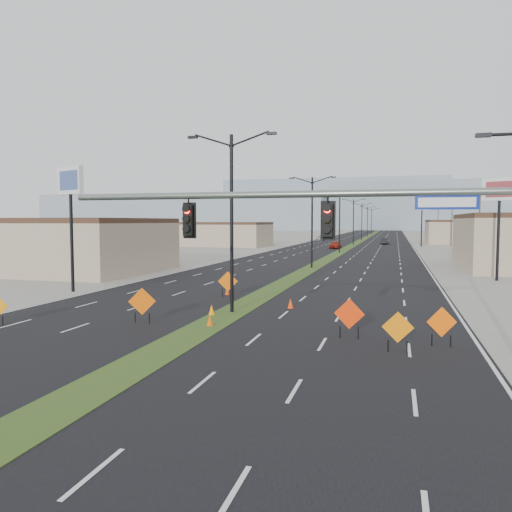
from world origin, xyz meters
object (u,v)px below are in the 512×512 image
(construction_sign_4, at_px, (398,329))
(cone_1, at_px, (210,321))
(streetlight_3, at_px, (353,220))
(streetlight_6, at_px, (371,221))
(streetlight_0, at_px, (232,217))
(pole_sign_east_far, at_px, (422,209))
(streetlight_4, at_px, (362,220))
(car_mid, at_px, (385,241))
(car_left, at_px, (335,245))
(cone_3, at_px, (227,291))
(streetlight_2, at_px, (340,220))
(car_far, at_px, (320,238))
(pole_sign_east_near, at_px, (500,198))
(construction_sign_1, at_px, (142,303))
(signal_mast, at_px, (385,234))
(pole_sign_west, at_px, (70,190))
(cone_0, at_px, (212,310))
(construction_sign_3, at_px, (349,315))
(cone_2, at_px, (290,303))
(construction_sign_5, at_px, (442,323))
(streetlight_5, at_px, (367,220))
(streetlight_1, at_px, (312,219))
(construction_sign_2, at_px, (228,282))

(construction_sign_4, height_order, cone_1, construction_sign_4)
(streetlight_3, xyz_separation_m, streetlight_6, (0.00, 84.00, 0.00))
(streetlight_0, xyz_separation_m, pole_sign_east_far, (14.02, 80.86, 2.35))
(streetlight_4, bearing_deg, car_mid, -74.25)
(car_left, height_order, cone_3, car_left)
(streetlight_2, height_order, streetlight_4, same)
(car_far, xyz_separation_m, cone_3, (7.91, -99.08, -0.41))
(streetlight_0, xyz_separation_m, pole_sign_east_near, (17.49, 20.71, 1.82))
(car_left, xyz_separation_m, construction_sign_1, (-1.40, -72.08, 0.37))
(signal_mast, height_order, pole_sign_west, pole_sign_west)
(cone_1, distance_m, pole_sign_east_near, 30.88)
(streetlight_3, xyz_separation_m, car_far, (-10.38, 21.42, -4.73))
(car_mid, relative_size, cone_0, 6.52)
(construction_sign_3, relative_size, cone_2, 3.02)
(streetlight_0, distance_m, cone_3, 8.53)
(cone_2, bearing_deg, construction_sign_5, -42.89)
(car_mid, distance_m, car_far, 24.14)
(car_far, relative_size, pole_sign_west, 0.52)
(streetlight_0, relative_size, pole_sign_west, 1.10)
(streetlight_3, bearing_deg, car_mid, 33.05)
(streetlight_2, xyz_separation_m, streetlight_6, (0.00, 112.00, 0.00))
(car_mid, bearing_deg, signal_mast, -81.84)
(streetlight_4, xyz_separation_m, cone_1, (0.15, -115.87, -5.12))
(signal_mast, xyz_separation_m, streetlight_0, (-8.56, 10.00, 0.63))
(streetlight_2, bearing_deg, cone_2, -86.88)
(streetlight_3, xyz_separation_m, construction_sign_5, (10.79, -89.06, -4.43))
(pole_sign_west, bearing_deg, construction_sign_4, -2.33)
(streetlight_0, xyz_separation_m, streetlight_5, (0.00, 140.00, 0.00))
(streetlight_4, relative_size, cone_2, 16.78)
(streetlight_3, height_order, construction_sign_5, streetlight_3)
(streetlight_6, relative_size, cone_2, 16.78)
(car_mid, distance_m, cone_3, 82.51)
(streetlight_3, xyz_separation_m, streetlight_4, (0.00, 28.00, 0.00))
(pole_sign_east_far, bearing_deg, streetlight_4, 112.11)
(construction_sign_3, bearing_deg, car_mid, 96.63)
(streetlight_1, xyz_separation_m, cone_3, (-2.46, -21.66, -5.14))
(construction_sign_2, relative_size, construction_sign_3, 1.00)
(streetlight_1, relative_size, car_left, 2.38)
(cone_2, bearing_deg, pole_sign_west, 171.10)
(car_mid, bearing_deg, streetlight_3, -139.89)
(signal_mast, xyz_separation_m, construction_sign_1, (-11.97, 5.86, -3.71))
(construction_sign_3, bearing_deg, streetlight_3, 100.94)
(car_far, xyz_separation_m, cone_1, (10.52, -109.30, -0.39))
(streetlight_0, height_order, construction_sign_3, streetlight_0)
(streetlight_6, height_order, cone_1, streetlight_6)
(car_far, distance_m, cone_1, 109.80)
(streetlight_5, distance_m, pole_sign_east_near, 120.58)
(streetlight_3, xyz_separation_m, cone_0, (-0.79, -85.18, -5.11))
(cone_0, bearing_deg, cone_3, 102.55)
(streetlight_3, xyz_separation_m, cone_2, (2.93, -81.76, -5.12))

